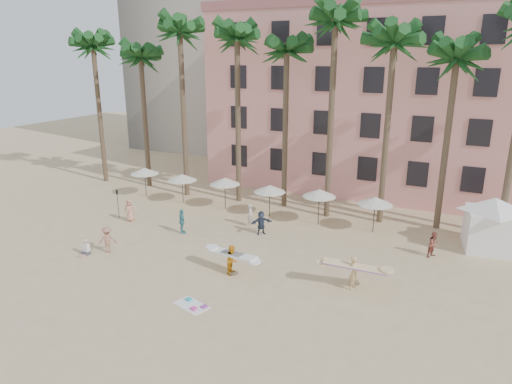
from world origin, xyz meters
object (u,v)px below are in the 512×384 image
object	(u,v)px
cabana	(492,219)
carrier_white	(232,258)
carrier_yellow	(354,271)
pink_hotel	(410,101)

from	to	relation	value
cabana	carrier_white	distance (m)	16.83
carrier_white	cabana	bearing A→B (deg)	37.16
carrier_yellow	carrier_white	distance (m)	6.85
pink_hotel	cabana	bearing A→B (deg)	-60.70
cabana	carrier_white	size ratio (longest dim) A/B	1.56
pink_hotel	carrier_yellow	bearing A→B (deg)	-88.07
cabana	carrier_white	world-z (taller)	cabana
pink_hotel	carrier_yellow	world-z (taller)	pink_hotel
carrier_yellow	cabana	bearing A→B (deg)	53.52
cabana	carrier_yellow	world-z (taller)	cabana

